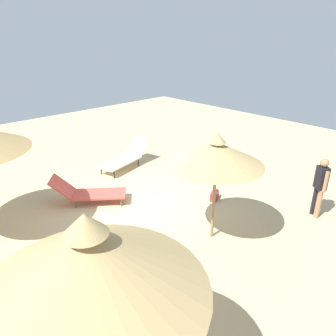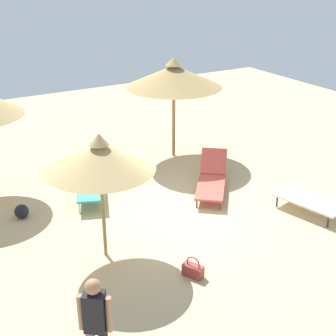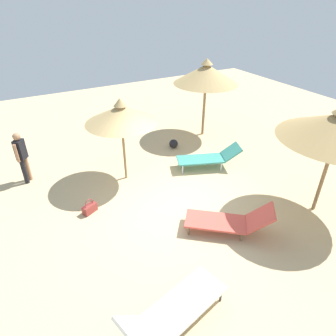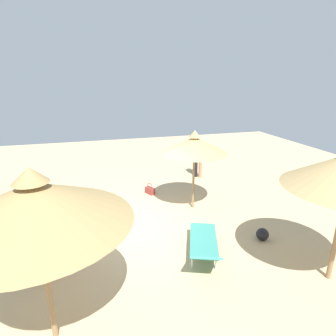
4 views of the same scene
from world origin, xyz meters
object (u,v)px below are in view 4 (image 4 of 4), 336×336
object	(u,v)px
parasol_umbrella_far_left	(194,145)
beach_ball	(262,234)
person_standing_front	(198,156)
lounge_chair_back	(204,245)
lounge_chair_near_left	(82,233)
handbag	(150,190)
parasol_umbrella_edge	(34,203)
lounge_chair_far_right	(37,201)

from	to	relation	value
parasol_umbrella_far_left	beach_ball	world-z (taller)	parasol_umbrella_far_left
person_standing_front	beach_ball	distance (m)	5.05
lounge_chair_back	lounge_chair_near_left	size ratio (longest dim) A/B	1.07
lounge_chair_back	person_standing_front	bearing A→B (deg)	-20.60
lounge_chair_back	handbag	xyz separation A→B (m)	(4.08, 0.37, -0.25)
parasol_umbrella_edge	lounge_chair_far_right	xyz separation A→B (m)	(4.88, 0.96, -2.01)
person_standing_front	handbag	distance (m)	2.77
parasol_umbrella_edge	lounge_chair_back	distance (m)	3.89
parasol_umbrella_far_left	handbag	size ratio (longest dim) A/B	5.96
parasol_umbrella_far_left	lounge_chair_near_left	xyz separation A→B (m)	(-1.27, 3.44, -1.74)
parasol_umbrella_far_left	beach_ball	xyz separation A→B (m)	(-2.30, -1.05, -1.92)
lounge_chair_near_left	parasol_umbrella_edge	bearing A→B (deg)	170.86
lounge_chair_near_left	person_standing_front	xyz separation A→B (m)	(3.96, -4.70, 0.57)
parasol_umbrella_edge	beach_ball	xyz separation A→B (m)	(1.52, -4.90, -2.22)
lounge_chair_far_right	person_standing_front	distance (m)	6.30
lounge_chair_near_left	handbag	size ratio (longest dim) A/B	4.66
handbag	parasol_umbrella_far_left	bearing A→B (deg)	-143.01
lounge_chair_near_left	parasol_umbrella_far_left	bearing A→B (deg)	-69.67
parasol_umbrella_edge	lounge_chair_near_left	xyz separation A→B (m)	(2.55, -0.41, -2.04)
parasol_umbrella_edge	person_standing_front	size ratio (longest dim) A/B	1.81
handbag	beach_ball	world-z (taller)	handbag
lounge_chair_back	parasol_umbrella_edge	bearing A→B (deg)	111.12
parasol_umbrella_edge	handbag	distance (m)	6.36
lounge_chair_far_right	lounge_chair_near_left	xyz separation A→B (m)	(-2.34, -1.37, -0.03)
person_standing_front	handbag	world-z (taller)	person_standing_front
parasol_umbrella_far_left	lounge_chair_back	xyz separation A→B (m)	(-2.61, 0.73, -1.71)
lounge_chair_far_right	person_standing_front	bearing A→B (deg)	-75.02
lounge_chair_back	beach_ball	distance (m)	1.82
lounge_chair_near_left	person_standing_front	size ratio (longest dim) A/B	1.24
beach_ball	handbag	bearing A→B (deg)	29.80
beach_ball	person_standing_front	bearing A→B (deg)	-2.41
person_standing_front	beach_ball	bearing A→B (deg)	177.59
lounge_chair_back	lounge_chair_far_right	size ratio (longest dim) A/B	0.98
beach_ball	parasol_umbrella_edge	bearing A→B (deg)	107.22
lounge_chair_near_left	beach_ball	bearing A→B (deg)	-102.89
lounge_chair_back	beach_ball	xyz separation A→B (m)	(0.32, -1.78, -0.22)
parasol_umbrella_far_left	beach_ball	size ratio (longest dim) A/B	7.83
lounge_chair_far_right	person_standing_front	size ratio (longest dim) A/B	1.35
handbag	beach_ball	bearing A→B (deg)	-150.20
person_standing_front	beach_ball	xyz separation A→B (m)	(-4.99, 0.21, -0.75)
parasol_umbrella_far_left	lounge_chair_far_right	distance (m)	5.21
parasol_umbrella_far_left	lounge_chair_far_right	xyz separation A→B (m)	(1.06, 4.80, -1.72)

